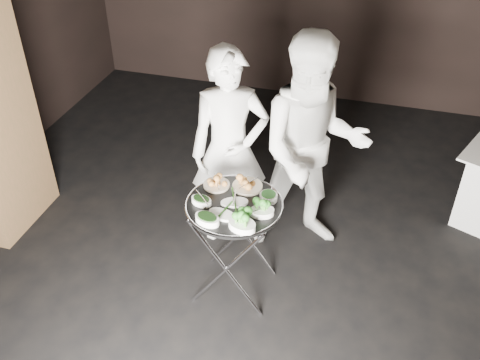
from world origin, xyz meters
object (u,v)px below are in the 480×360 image
(tray_stand, at_px, (234,244))
(waiter_left, at_px, (230,150))
(serving_tray, at_px, (234,205))
(waiter_right, at_px, (312,149))

(tray_stand, distance_m, waiter_left, 0.78)
(tray_stand, distance_m, serving_tray, 0.37)
(tray_stand, bearing_deg, serving_tray, -159.44)
(tray_stand, xyz_separation_m, waiter_right, (0.42, 0.72, 0.47))
(serving_tray, relative_size, waiter_left, 0.41)
(tray_stand, relative_size, serving_tray, 1.18)
(tray_stand, relative_size, waiter_left, 0.48)
(waiter_left, xyz_separation_m, waiter_right, (0.65, 0.09, 0.07))
(waiter_left, distance_m, waiter_right, 0.66)
(waiter_left, height_order, waiter_right, waiter_right)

